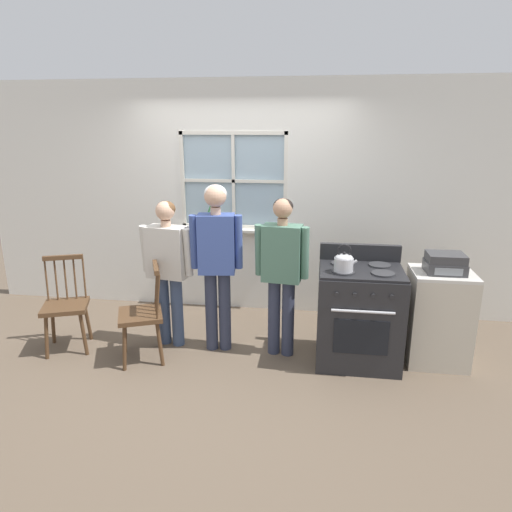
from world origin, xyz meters
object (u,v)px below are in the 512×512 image
Objects in this scene: stereo at (445,263)px; chair_by_window at (143,315)px; side_counter at (438,317)px; person_elderly_left at (168,261)px; kettle at (344,262)px; stove at (359,315)px; chair_near_wall at (66,306)px; person_teen_center at (217,253)px; person_adult_right at (282,265)px; potted_plant at (211,219)px.

chair_by_window is at bearing -173.16° from stereo.
chair_by_window is at bearing -172.74° from side_counter.
person_elderly_left is 2.65m from side_counter.
kettle is at bearing 71.02° from chair_by_window.
stove is (1.88, -0.09, -0.42)m from person_elderly_left.
person_teen_center reaches higher than chair_near_wall.
person_teen_center is 2.18m from side_counter.
side_counter is 2.65× the size of stereo.
chair_near_wall is at bearing -119.85° from chair_by_window.
chair_near_wall is 2.76m from kettle.
chair_near_wall is 0.57× the size of person_teen_center.
chair_near_wall is at bearing -179.50° from kettle.
person_teen_center is at bearing -174.92° from person_adult_right.
chair_by_window is at bearing -172.76° from stove.
kettle is 0.67× the size of potted_plant.
person_adult_right is 4.56× the size of stereo.
chair_near_wall is 2.55× the size of potted_plant.
potted_plant reaches higher than side_counter.
stove is at bearing -17.76° from chair_near_wall.
stereo reaches higher than side_counter.
person_teen_center reaches higher than stereo.
chair_by_window is 0.58m from person_elderly_left.
stereo is (0.74, 0.07, 0.51)m from stove.
person_teen_center reaches higher than person_adult_right.
stereo is at bearing -90.00° from side_counter.
person_teen_center is (0.66, 0.31, 0.56)m from chair_by_window.
person_adult_right is at bearing 7.20° from person_elderly_left.
stove reaches higher than stereo.
person_adult_right is (0.63, -0.02, -0.09)m from person_teen_center.
stereo is at bearing -7.04° from person_teen_center.
stereo is (0.91, 0.21, -0.04)m from kettle.
stereo is at bearing -23.03° from potted_plant.
stereo is (2.62, -0.01, 0.10)m from person_elderly_left.
chair_by_window is 0.57× the size of person_teen_center.
side_counter is (2.77, 0.35, -0.00)m from chair_by_window.
chair_near_wall is at bearing -176.37° from stereo.
chair_by_window is 1.00× the size of chair_near_wall.
chair_by_window is 1.05× the size of side_counter.
kettle is at bearing -9.55° from person_adult_right.
chair_by_window is 2.55× the size of potted_plant.
person_adult_right is 1.43× the size of stove.
person_teen_center is 1.53× the size of stove.
stereo is at bearing 5.73° from stove.
potted_plant is at bearing 142.15° from chair_by_window.
person_teen_center is 4.51× the size of potted_plant.
person_elderly_left reaches higher than stove.
side_counter is (0.74, 0.10, -0.02)m from stove.
stereo is (2.11, 0.03, -0.02)m from person_teen_center.
chair_near_wall is 2.20m from person_adult_right.
chair_by_window is at bearing -160.73° from person_adult_right.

